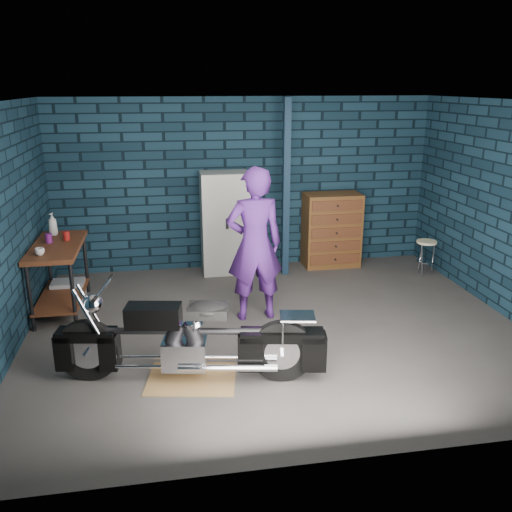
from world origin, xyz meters
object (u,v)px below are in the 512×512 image
at_px(motorcycle, 190,334).
at_px(person, 255,245).
at_px(locker, 225,223).
at_px(storage_bin, 69,290).
at_px(tool_chest, 332,230).
at_px(shop_stool, 425,258).
at_px(workbench, 60,278).

relative_size(motorcycle, person, 1.18).
bearing_deg(person, locker, -88.54).
relative_size(person, storage_bin, 4.48).
height_order(tool_chest, shop_stool, tool_chest).
distance_m(motorcycle, locker, 3.36).
distance_m(person, storage_bin, 2.79).
distance_m(motorcycle, person, 1.74).
xyz_separation_m(motorcycle, shop_stool, (3.80, 2.55, -0.23)).
bearing_deg(motorcycle, shop_stool, 44.16).
height_order(locker, shop_stool, locker).
xyz_separation_m(workbench, storage_bin, (0.02, 0.36, -0.32)).
relative_size(workbench, motorcycle, 0.61).
height_order(storage_bin, locker, locker).
bearing_deg(storage_bin, person, -22.63).
height_order(storage_bin, shop_stool, shop_stool).
distance_m(person, shop_stool, 3.19).
distance_m(locker, shop_stool, 3.18).
height_order(motorcycle, tool_chest, tool_chest).
bearing_deg(shop_stool, storage_bin, -178.89).
relative_size(storage_bin, shop_stool, 0.78).
relative_size(locker, shop_stool, 2.86).
bearing_deg(storage_bin, motorcycle, -57.45).
bearing_deg(locker, person, -85.32).
bearing_deg(person, tool_chest, -134.03).
xyz_separation_m(workbench, locker, (2.33, 1.18, 0.34)).
bearing_deg(workbench, locker, 26.94).
relative_size(storage_bin, tool_chest, 0.36).
height_order(motorcycle, storage_bin, motorcycle).
relative_size(motorcycle, tool_chest, 1.92).
bearing_deg(workbench, motorcycle, -52.82).
distance_m(motorcycle, tool_chest, 4.11).
xyz_separation_m(workbench, person, (2.48, -0.66, 0.52)).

